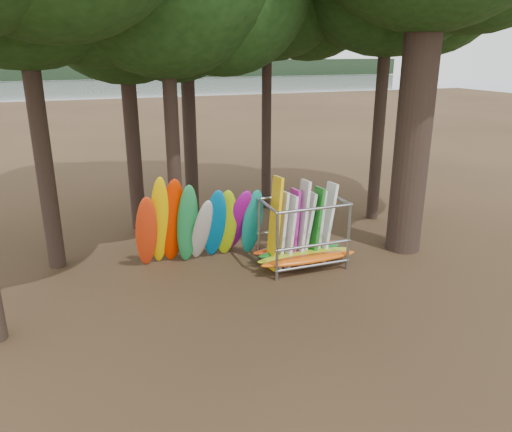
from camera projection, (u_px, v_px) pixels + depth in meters
name	position (u px, v px, depth m)	size (l,w,h in m)	color
ground	(265.00, 276.00, 15.01)	(120.00, 120.00, 0.00)	#47331E
lake	(107.00, 99.00, 68.37)	(160.00, 160.00, 0.00)	gray
far_shore	(88.00, 70.00, 112.21)	(160.00, 4.00, 4.00)	black
kayak_row	(199.00, 224.00, 15.50)	(4.05, 1.99, 3.20)	red
storage_rack	(303.00, 236.00, 15.45)	(3.17, 1.52, 2.91)	gray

